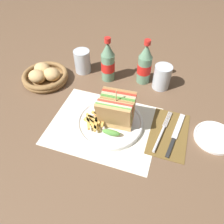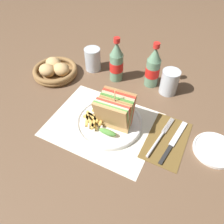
{
  "view_description": "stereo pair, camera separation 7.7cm",
  "coord_description": "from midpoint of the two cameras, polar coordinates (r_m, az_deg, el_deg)",
  "views": [
    {
      "loc": [
        0.18,
        -0.48,
        0.6
      ],
      "look_at": [
        0.02,
        0.02,
        0.04
      ],
      "focal_mm": 35.0,
      "sensor_mm": 36.0,
      "label": 1
    },
    {
      "loc": [
        0.26,
        -0.45,
        0.6
      ],
      "look_at": [
        0.02,
        0.02,
        0.04
      ],
      "focal_mm": 35.0,
      "sensor_mm": 36.0,
      "label": 2
    }
  ],
  "objects": [
    {
      "name": "side_saucer",
      "position": [
        0.8,
        27.83,
        -8.8
      ],
      "size": [
        0.14,
        0.14,
        0.01
      ],
      "color": "white",
      "rests_on": "ground_plane"
    },
    {
      "name": "club_sandwich",
      "position": [
        0.73,
        3.67,
        -0.28
      ],
      "size": [
        0.12,
        0.12,
        0.15
      ],
      "color": "tan",
      "rests_on": "plate_main"
    },
    {
      "name": "coke_bottle_near",
      "position": [
        0.93,
        3.6,
        12.69
      ],
      "size": [
        0.06,
        0.06,
        0.19
      ],
      "color": "slate",
      "rests_on": "ground_plane"
    },
    {
      "name": "fork",
      "position": [
        0.76,
        14.87,
        -7.24
      ],
      "size": [
        0.04,
        0.19,
        0.01
      ],
      "rotation": [
        0.0,
        0.0,
        -0.14
      ],
      "color": "silver",
      "rests_on": "napkin"
    },
    {
      "name": "glass_near",
      "position": [
        0.92,
        17.05,
        7.05
      ],
      "size": [
        0.07,
        0.07,
        0.1
      ],
      "color": "silver",
      "rests_on": "ground_plane"
    },
    {
      "name": "placemat",
      "position": [
        0.78,
        0.67,
        -3.5
      ],
      "size": [
        0.38,
        0.3,
        0.0
      ],
      "color": "silver",
      "rests_on": "ground_plane"
    },
    {
      "name": "plate_main",
      "position": [
        0.78,
        2.16,
        -2.6
      ],
      "size": [
        0.24,
        0.24,
        0.02
      ],
      "color": "white",
      "rests_on": "ground_plane"
    },
    {
      "name": "fries_pile",
      "position": [
        0.76,
        -1.96,
        -1.88
      ],
      "size": [
        0.08,
        0.08,
        0.02
      ],
      "color": "gold",
      "rests_on": "plate_main"
    },
    {
      "name": "knife",
      "position": [
        0.77,
        18.5,
        -7.62
      ],
      "size": [
        0.04,
        0.2,
        0.0
      ],
      "rotation": [
        0.0,
        0.0,
        -0.14
      ],
      "color": "black",
      "rests_on": "napkin"
    },
    {
      "name": "glass_far",
      "position": [
        1.01,
        -2.81,
        13.17
      ],
      "size": [
        0.07,
        0.07,
        0.1
      ],
      "color": "silver",
      "rests_on": "ground_plane"
    },
    {
      "name": "ketchup_blob",
      "position": [
        0.79,
        -0.29,
        -0.34
      ],
      "size": [
        0.04,
        0.04,
        0.02
      ],
      "color": "maroon",
      "rests_on": "plate_main"
    },
    {
      "name": "ground_plane",
      "position": [
        0.79,
        0.85,
        -2.85
      ],
      "size": [
        4.0,
        4.0,
        0.0
      ],
      "primitive_type": "plane",
      "color": "brown"
    },
    {
      "name": "napkin",
      "position": [
        0.77,
        16.93,
        -7.12
      ],
      "size": [
        0.13,
        0.22,
        0.0
      ],
      "color": "brown",
      "rests_on": "ground_plane"
    },
    {
      "name": "coke_bottle_far",
      "position": [
        0.92,
        13.08,
        11.05
      ],
      "size": [
        0.06,
        0.06,
        0.19
      ],
      "color": "slate",
      "rests_on": "ground_plane"
    },
    {
      "name": "bread_basket",
      "position": [
        1.0,
        -12.53,
        10.48
      ],
      "size": [
        0.19,
        0.19,
        0.07
      ],
      "color": "olive",
      "rests_on": "ground_plane"
    }
  ]
}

